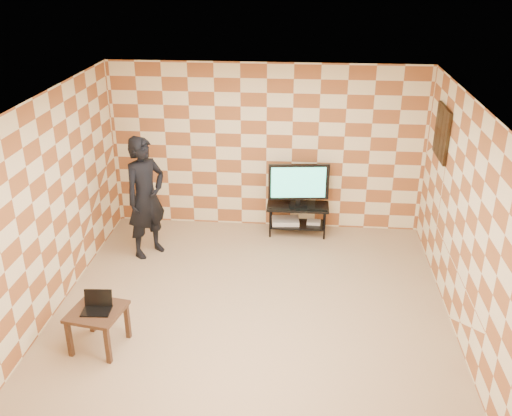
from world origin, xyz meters
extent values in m
plane|color=tan|center=(0.00, 0.00, 0.00)|extent=(5.00, 5.00, 0.00)
cube|color=#F4E5B5|center=(0.00, 2.50, 1.35)|extent=(5.00, 0.02, 2.70)
cube|color=#F4E5B5|center=(0.00, -2.50, 1.35)|extent=(5.00, 0.02, 2.70)
cube|color=#F4E5B5|center=(-2.50, 0.00, 1.35)|extent=(0.02, 5.00, 2.70)
cube|color=#F4E5B5|center=(2.50, 0.00, 1.35)|extent=(0.02, 5.00, 2.70)
cube|color=white|center=(0.00, 0.00, 2.70)|extent=(5.00, 5.00, 0.02)
cube|color=black|center=(2.47, 1.55, 1.95)|extent=(0.04, 0.72, 0.72)
cube|color=black|center=(2.47, 1.55, 1.95)|extent=(0.04, 0.03, 0.68)
cube|color=black|center=(2.47, 1.55, 1.95)|extent=(0.04, 0.68, 0.03)
cube|color=black|center=(0.53, 2.20, 0.48)|extent=(0.99, 0.44, 0.04)
cube|color=black|center=(0.53, 2.20, 0.16)|extent=(0.89, 0.39, 0.03)
cylinder|color=black|center=(0.10, 2.02, 0.25)|extent=(0.03, 0.03, 0.50)
cylinder|color=black|center=(0.10, 2.38, 0.25)|extent=(0.03, 0.03, 0.50)
cylinder|color=black|center=(0.97, 2.02, 0.25)|extent=(0.03, 0.03, 0.50)
cylinder|color=black|center=(0.97, 2.38, 0.25)|extent=(0.03, 0.03, 0.50)
cube|color=black|center=(0.53, 2.20, 0.52)|extent=(0.30, 0.21, 0.03)
cube|color=black|center=(0.53, 2.20, 0.57)|extent=(0.08, 0.06, 0.08)
cube|color=black|center=(0.53, 2.20, 0.90)|extent=(0.96, 0.16, 0.58)
cube|color=#44F4CD|center=(0.53, 2.17, 0.90)|extent=(0.85, 0.10, 0.50)
cube|color=silver|center=(0.34, 2.21, 0.21)|extent=(0.46, 0.35, 0.07)
cube|color=silver|center=(0.80, 2.23, 0.20)|extent=(0.23, 0.17, 0.05)
cube|color=#372213|center=(-1.68, -0.93, 0.48)|extent=(0.66, 0.66, 0.04)
cube|color=#372213|center=(-1.96, -1.13, 0.23)|extent=(0.06, 0.06, 0.46)
cube|color=#372213|center=(-1.88, -0.66, 0.23)|extent=(0.06, 0.06, 0.46)
cube|color=#372213|center=(-1.49, -1.21, 0.23)|extent=(0.06, 0.06, 0.46)
cube|color=#372213|center=(-1.41, -0.74, 0.23)|extent=(0.06, 0.06, 0.46)
cube|color=black|center=(-1.67, -0.96, 0.51)|extent=(0.33, 0.24, 0.02)
cube|color=black|center=(-1.68, -0.85, 0.61)|extent=(0.32, 0.07, 0.20)
imported|color=black|center=(-1.69, 1.34, 0.92)|extent=(0.76, 0.80, 1.84)
camera|label=1|loc=(0.59, -6.16, 4.21)|focal=40.00mm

